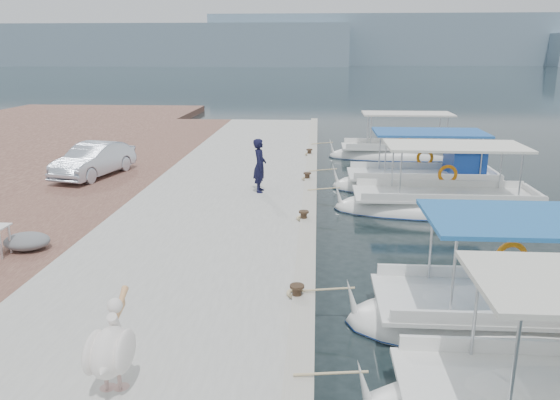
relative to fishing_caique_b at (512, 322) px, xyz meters
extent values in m
plane|color=black|center=(-3.77, 3.38, -0.12)|extent=(400.00, 400.00, 0.00)
cube|color=#A3A39D|center=(-6.77, 8.38, 0.13)|extent=(6.00, 40.00, 0.50)
cube|color=#A6A293|center=(-3.99, 8.38, 0.44)|extent=(0.44, 40.00, 0.12)
cube|color=brown|center=(-11.77, 8.38, 0.13)|extent=(4.00, 40.00, 0.50)
cube|color=gray|center=(-63.77, 193.38, 6.88)|extent=(140.00, 40.00, 14.00)
cube|color=gray|center=(36.23, 213.38, 8.88)|extent=(160.00, 40.00, 18.00)
cylinder|color=silver|center=(-1.34, -3.69, 1.23)|extent=(0.05, 0.05, 1.60)
ellipsoid|color=white|center=(0.00, 0.00, -0.07)|extent=(6.33, 2.53, 1.30)
ellipsoid|color=navy|center=(0.00, 0.00, -0.09)|extent=(6.36, 2.58, 0.22)
cube|color=white|center=(0.00, 0.00, 0.43)|extent=(5.19, 2.18, 0.08)
cube|color=#2163A8|center=(0.15, 0.00, 2.07)|extent=(3.80, 2.33, 0.08)
cylinder|color=silver|center=(-1.43, -0.95, 1.23)|extent=(0.05, 0.05, 1.60)
torus|color=orange|center=(0.30, 1.20, 0.88)|extent=(0.68, 0.12, 0.68)
ellipsoid|color=white|center=(0.47, 7.98, -0.07)|extent=(7.29, 2.46, 1.30)
ellipsoid|color=navy|center=(0.47, 7.98, -0.09)|extent=(7.33, 2.51, 0.22)
cube|color=white|center=(0.47, 7.98, 0.43)|extent=(5.98, 2.11, 0.08)
cube|color=white|center=(0.66, 7.98, 2.07)|extent=(4.38, 2.26, 0.08)
cylinder|color=silver|center=(-1.17, 7.06, 1.23)|extent=(0.05, 0.05, 1.60)
torus|color=orange|center=(0.77, 9.15, 0.88)|extent=(0.68, 0.12, 0.68)
ellipsoid|color=white|center=(0.25, 10.98, -0.07)|extent=(6.85, 2.52, 1.30)
ellipsoid|color=navy|center=(0.25, 10.98, -0.09)|extent=(6.89, 2.57, 0.22)
cube|color=white|center=(0.25, 10.98, 0.43)|extent=(5.62, 2.17, 0.08)
cube|color=#2157A6|center=(0.43, 10.98, 2.07)|extent=(4.11, 2.32, 0.08)
cylinder|color=silver|center=(-1.29, 10.03, 1.23)|extent=(0.05, 0.05, 1.60)
torus|color=orange|center=(0.55, 12.17, 0.88)|extent=(0.68, 0.12, 0.68)
cube|color=navy|center=(1.80, 10.98, 0.98)|extent=(1.20, 1.76, 1.00)
ellipsoid|color=white|center=(0.41, 17.34, -0.07)|extent=(7.15, 2.19, 1.30)
ellipsoid|color=navy|center=(0.41, 17.34, -0.09)|extent=(7.19, 2.24, 0.22)
cube|color=white|center=(0.41, 17.34, 0.43)|extent=(5.87, 1.88, 0.08)
cube|color=silver|center=(0.58, 17.34, 2.07)|extent=(4.29, 2.02, 0.08)
cylinder|color=silver|center=(-1.20, 16.51, 1.23)|extent=(0.05, 0.05, 1.60)
torus|color=orange|center=(0.71, 18.38, 0.88)|extent=(0.68, 0.12, 0.68)
cylinder|color=black|center=(-4.12, -0.12, 0.53)|extent=(0.18, 0.18, 0.30)
cylinder|color=black|center=(-4.12, -0.12, 0.68)|extent=(0.28, 0.28, 0.05)
cylinder|color=black|center=(-4.12, 4.88, 0.53)|extent=(0.18, 0.18, 0.30)
cylinder|color=black|center=(-4.12, 4.88, 0.68)|extent=(0.28, 0.28, 0.05)
cylinder|color=black|center=(-4.12, 9.88, 0.53)|extent=(0.18, 0.18, 0.30)
cylinder|color=black|center=(-4.12, 9.88, 0.68)|extent=(0.28, 0.28, 0.05)
cylinder|color=black|center=(-4.12, 14.88, 0.53)|extent=(0.18, 0.18, 0.30)
cylinder|color=black|center=(-4.12, 14.88, 0.68)|extent=(0.28, 0.28, 0.05)
cylinder|color=tan|center=(-6.70, -3.16, 0.56)|extent=(0.06, 0.06, 0.37)
cylinder|color=tan|center=(-6.52, -3.14, 0.56)|extent=(0.06, 0.06, 0.37)
ellipsoid|color=white|center=(-6.61, -3.15, 0.97)|extent=(0.63, 0.93, 0.69)
cylinder|color=white|center=(-6.65, -2.84, 1.26)|extent=(0.18, 0.33, 0.36)
sphere|color=white|center=(-6.66, -2.73, 1.47)|extent=(0.22, 0.22, 0.22)
cone|color=#EAA566|center=(-6.70, -2.39, 1.36)|extent=(0.19, 0.68, 0.27)
imported|color=black|center=(-5.70, 8.23, 1.28)|extent=(0.45, 0.67, 1.82)
imported|color=silver|center=(-12.26, 10.15, 1.01)|extent=(2.17, 4.07, 1.27)
ellipsoid|color=slate|center=(-10.75, 2.27, 0.58)|extent=(1.10, 0.90, 0.40)
cylinder|color=silver|center=(-11.00, 1.59, 0.73)|extent=(0.06, 0.06, 0.70)
cylinder|color=silver|center=(-11.00, 1.99, 0.73)|extent=(0.06, 0.06, 0.70)
camera|label=1|loc=(-3.79, -9.73, 5.02)|focal=35.00mm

